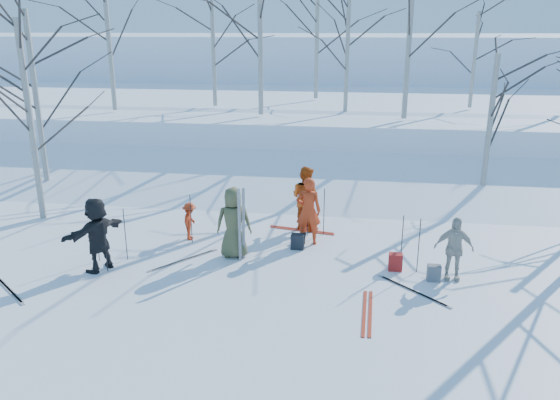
% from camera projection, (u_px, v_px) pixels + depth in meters
% --- Properties ---
extents(ground, '(120.00, 120.00, 0.00)m').
position_uv_depth(ground, '(271.00, 271.00, 13.02)').
color(ground, white).
rests_on(ground, ground).
extents(snow_ramp, '(70.00, 9.49, 4.12)m').
position_uv_depth(snow_ramp, '(302.00, 185.00, 19.58)').
color(snow_ramp, white).
rests_on(snow_ramp, ground).
extents(snow_plateau, '(70.00, 18.00, 2.20)m').
position_uv_depth(snow_plateau, '(322.00, 118.00, 28.76)').
color(snow_plateau, white).
rests_on(snow_plateau, ground).
extents(far_hill, '(90.00, 30.00, 6.00)m').
position_uv_depth(far_hill, '(339.00, 70.00, 48.27)').
color(far_hill, white).
rests_on(far_hill, ground).
extents(skier_olive_center, '(0.95, 0.68, 1.81)m').
position_uv_depth(skier_olive_center, '(234.00, 223.00, 13.56)').
color(skier_olive_center, '#4B4C2E').
rests_on(skier_olive_center, ground).
extents(skier_red_north, '(0.68, 0.46, 1.83)m').
position_uv_depth(skier_red_north, '(308.00, 211.00, 14.40)').
color(skier_red_north, '#B72E11').
rests_on(skier_red_north, ground).
extents(skier_redor_behind, '(1.12, 1.06, 1.84)m').
position_uv_depth(skier_redor_behind, '(305.00, 198.00, 15.50)').
color(skier_redor_behind, '#BC440E').
rests_on(skier_redor_behind, ground).
extents(skier_red_seated, '(0.41, 0.69, 1.04)m').
position_uv_depth(skier_red_seated, '(190.00, 221.00, 14.81)').
color(skier_red_seated, '#B72E11').
rests_on(skier_red_seated, ground).
extents(skier_cream_east, '(0.88, 0.37, 1.50)m').
position_uv_depth(skier_cream_east, '(454.00, 249.00, 12.37)').
color(skier_cream_east, beige).
rests_on(skier_cream_east, ground).
extents(skier_grey_west, '(1.24, 1.72, 1.80)m').
position_uv_depth(skier_grey_west, '(97.00, 234.00, 12.81)').
color(skier_grey_west, black).
rests_on(skier_grey_west, ground).
extents(dog, '(0.38, 0.62, 0.48)m').
position_uv_depth(dog, '(305.00, 233.00, 14.71)').
color(dog, black).
rests_on(dog, ground).
extents(upright_ski_left, '(0.09, 0.16, 1.90)m').
position_uv_depth(upright_ski_left, '(239.00, 225.00, 13.25)').
color(upright_ski_left, silver).
rests_on(upright_ski_left, ground).
extents(upright_ski_right, '(0.14, 0.23, 1.89)m').
position_uv_depth(upright_ski_right, '(243.00, 224.00, 13.34)').
color(upright_ski_right, silver).
rests_on(upright_ski_right, ground).
extents(ski_pair_a, '(2.10, 2.10, 0.02)m').
position_uv_depth(ski_pair_a, '(413.00, 291.00, 11.99)').
color(ski_pair_a, silver).
rests_on(ski_pair_a, ground).
extents(ski_pair_b, '(2.05, 2.10, 0.02)m').
position_uv_depth(ski_pair_b, '(184.00, 260.00, 13.57)').
color(ski_pair_b, silver).
rests_on(ski_pair_b, ground).
extents(ski_pair_c, '(2.06, 2.10, 0.02)m').
position_uv_depth(ski_pair_c, '(8.00, 289.00, 12.09)').
color(ski_pair_c, silver).
rests_on(ski_pair_c, ground).
extents(ski_pair_d, '(0.31, 1.91, 0.02)m').
position_uv_depth(ski_pair_d, '(367.00, 313.00, 11.07)').
color(ski_pair_d, '#A72C17').
rests_on(ski_pair_d, ground).
extents(ski_pair_e, '(0.93, 1.98, 0.02)m').
position_uv_depth(ski_pair_e, '(302.00, 230.00, 15.59)').
color(ski_pair_e, '#A72C17').
rests_on(ski_pair_e, ground).
extents(ski_pole_a, '(0.02, 0.02, 1.34)m').
position_uv_depth(ski_pole_a, '(402.00, 242.00, 12.95)').
color(ski_pole_a, black).
rests_on(ski_pole_a, ground).
extents(ski_pole_b, '(0.02, 0.02, 1.34)m').
position_uv_depth(ski_pole_b, '(419.00, 246.00, 12.75)').
color(ski_pole_b, black).
rests_on(ski_pole_b, ground).
extents(ski_pole_c, '(0.02, 0.02, 1.34)m').
position_uv_depth(ski_pole_c, '(97.00, 235.00, 13.38)').
color(ski_pole_c, black).
rests_on(ski_pole_c, ground).
extents(ski_pole_d, '(0.02, 0.02, 1.34)m').
position_uv_depth(ski_pole_d, '(324.00, 212.00, 15.11)').
color(ski_pole_d, black).
rests_on(ski_pole_d, ground).
extents(ski_pole_e, '(0.02, 0.02, 1.34)m').
position_uv_depth(ski_pole_e, '(125.00, 234.00, 13.44)').
color(ski_pole_e, black).
rests_on(ski_pole_e, ground).
extents(ski_pole_f, '(0.02, 0.02, 1.34)m').
position_uv_depth(ski_pole_f, '(105.00, 245.00, 12.78)').
color(ski_pole_f, black).
rests_on(ski_pole_f, ground).
extents(ski_pole_g, '(0.02, 0.02, 1.34)m').
position_uv_depth(ski_pole_g, '(191.00, 219.00, 14.55)').
color(ski_pole_g, black).
rests_on(ski_pole_g, ground).
extents(ski_pole_h, '(0.02, 0.02, 1.34)m').
position_uv_depth(ski_pole_h, '(308.00, 213.00, 15.02)').
color(ski_pole_h, black).
rests_on(ski_pole_h, ground).
extents(backpack_red, '(0.32, 0.22, 0.42)m').
position_uv_depth(backpack_red, '(395.00, 262.00, 12.98)').
color(backpack_red, maroon).
rests_on(backpack_red, ground).
extents(backpack_grey, '(0.30, 0.20, 0.38)m').
position_uv_depth(backpack_grey, '(434.00, 273.00, 12.44)').
color(backpack_grey, '#55575D').
rests_on(backpack_grey, ground).
extents(backpack_dark, '(0.34, 0.24, 0.40)m').
position_uv_depth(backpack_dark, '(297.00, 241.00, 14.25)').
color(backpack_dark, black).
rests_on(backpack_dark, ground).
extents(birch_plateau_a, '(5.14, 5.14, 6.48)m').
position_uv_depth(birch_plateau_a, '(410.00, 31.00, 20.11)').
color(birch_plateau_a, silver).
rests_on(birch_plateau_a, snow_plateau).
extents(birch_plateau_b, '(4.06, 4.06, 4.95)m').
position_uv_depth(birch_plateau_b, '(213.00, 49.00, 23.80)').
color(birch_plateau_b, silver).
rests_on(birch_plateau_b, snow_plateau).
extents(birch_plateau_c, '(3.92, 3.92, 4.74)m').
position_uv_depth(birch_plateau_c, '(347.00, 53.00, 22.18)').
color(birch_plateau_c, silver).
rests_on(birch_plateau_c, snow_plateau).
extents(birch_plateau_d, '(4.82, 4.82, 6.02)m').
position_uv_depth(birch_plateau_d, '(317.00, 35.00, 26.27)').
color(birch_plateau_d, silver).
rests_on(birch_plateau_d, snow_plateau).
extents(birch_plateau_e, '(4.90, 4.90, 6.14)m').
position_uv_depth(birch_plateau_e, '(260.00, 35.00, 21.19)').
color(birch_plateau_e, silver).
rests_on(birch_plateau_e, snow_plateau).
extents(birch_plateau_g, '(4.77, 4.77, 5.96)m').
position_uv_depth(birch_plateau_g, '(109.00, 37.00, 22.39)').
color(birch_plateau_g, silver).
rests_on(birch_plateau_g, snow_plateau).
extents(birch_plateau_h, '(3.41, 3.41, 4.02)m').
position_uv_depth(birch_plateau_h, '(474.00, 60.00, 23.36)').
color(birch_plateau_h, silver).
rests_on(birch_plateau_h, snow_plateau).
extents(birch_edge_a, '(4.67, 4.67, 5.81)m').
position_uv_depth(birch_edge_a, '(31.00, 123.00, 15.77)').
color(birch_edge_a, silver).
rests_on(birch_edge_a, ground).
extents(birch_edge_d, '(4.89, 4.89, 6.13)m').
position_uv_depth(birch_edge_d, '(37.00, 104.00, 18.46)').
color(birch_edge_d, silver).
rests_on(birch_edge_d, ground).
extents(birch_edge_e, '(3.96, 3.96, 4.80)m').
position_uv_depth(birch_edge_e, '(489.00, 131.00, 17.31)').
color(birch_edge_e, silver).
rests_on(birch_edge_e, ground).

